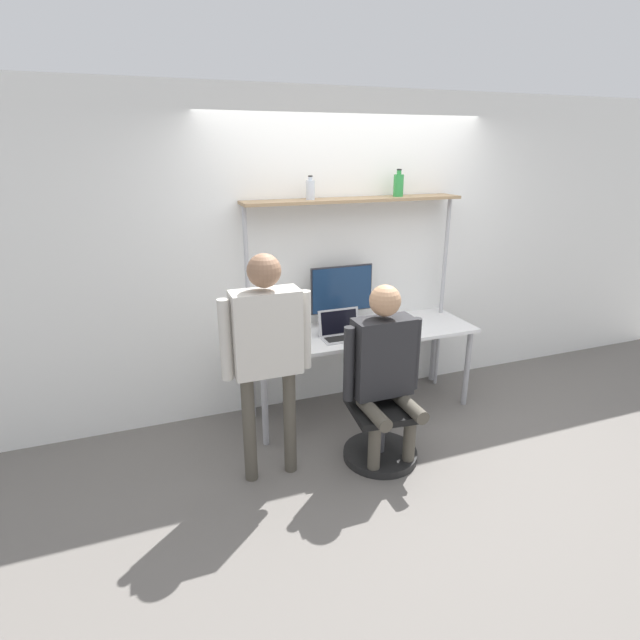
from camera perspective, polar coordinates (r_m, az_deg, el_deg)
ground_plane at (r=4.34m, az=6.43°, el=-12.03°), size 12.00×12.00×0.00m
wall_back at (r=4.45m, az=2.92°, el=7.60°), size 8.00×0.06×2.70m
desk at (r=4.33m, az=4.67°, el=-2.12°), size 1.99×0.66×0.75m
shelf_unit at (r=4.26m, az=3.91°, el=10.21°), size 1.89×0.27×1.84m
monitor at (r=4.33m, az=2.51°, el=3.21°), size 0.57×0.17×0.54m
laptop at (r=4.14m, az=2.39°, el=-1.10°), size 0.36×0.22×0.23m
cell_phone at (r=4.24m, az=5.48°, el=-1.46°), size 0.07×0.15×0.01m
office_chair at (r=3.86m, az=6.80°, el=-11.69°), size 0.56×0.56×0.89m
person_seated at (r=3.59m, az=7.38°, el=-4.81°), size 0.60×0.47×1.35m
person_standing at (r=3.30m, az=-6.12°, el=-2.40°), size 0.62×0.22×1.62m
bottle_green at (r=4.40m, az=8.96°, el=15.01°), size 0.08×0.08×0.22m
bottle_clear at (r=4.07m, az=-1.11°, el=14.69°), size 0.07×0.07×0.19m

